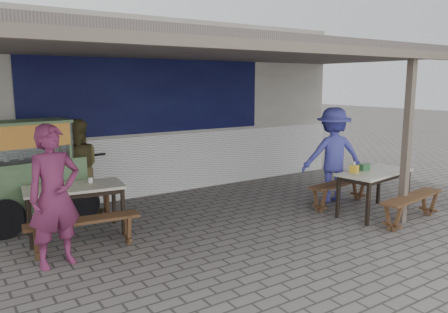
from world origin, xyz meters
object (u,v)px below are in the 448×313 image
Objects in this scene: patron_right_table at (333,155)px; tissue_box at (354,169)px; bench_left_street at (84,227)px; bench_left_wall at (69,202)px; donation_box at (364,167)px; vendor_cart at (33,169)px; patron_street_side at (54,196)px; bench_right_street at (412,202)px; table_left at (74,191)px; bench_right_wall at (340,187)px; condiment_jar at (90,180)px; condiment_bowl at (51,186)px; table_right at (375,176)px; patron_wall_side at (77,168)px.

tissue_box is at bearing 90.87° from patron_right_table.
patron_right_table is at bearing 6.16° from bench_left_street.
bench_left_wall is 4.72m from tissue_box.
patron_right_table is at bearing 80.80° from donation_box.
patron_street_side reaches higher than vendor_cart.
donation_box is (-0.20, 0.81, 0.47)m from bench_right_street.
table_left is 0.97× the size of bench_left_street.
donation_box is at bearing -99.26° from bench_right_wall.
condiment_jar is at bearing 15.90° from patron_right_table.
bench_left_wall is at bearing -27.04° from vendor_cart.
condiment_jar is (-4.33, 0.84, -0.10)m from patron_right_table.
donation_box is at bearing -34.84° from vendor_cart.
table_left is 6.63× the size of condiment_bowl.
bench_left_street is at bearing -114.31° from condiment_jar.
bench_right_wall is at bearing -29.71° from vendor_cart.
condiment_jar is (-4.19, 1.68, -0.02)m from donation_box.
bench_right_street is (0.09, -0.67, -0.33)m from table_right.
table_left is 4.48m from tissue_box.
donation_box is at bearing -12.76° from table_left.
table_left reaches higher than bench_left_street.
vendor_cart is at bearing 77.98° from patron_street_side.
bench_left_wall is (0.08, 0.69, -0.33)m from table_left.
table_right is 12.31× the size of tissue_box.
patron_wall_side is at bearing 55.91° from bench_left_wall.
bench_right_wall is at bearing -6.61° from table_left.
donation_box is 5.05m from condiment_bowl.
bench_left_street is at bearing -74.61° from condiment_bowl.
patron_street_side is 10.29× the size of donation_box.
patron_street_side is (-5.14, 1.46, 0.54)m from bench_right_street.
donation_box reaches higher than bench_right_wall.
table_left is 4.61m from bench_right_wall.
patron_wall_side is (0.79, 1.90, -0.06)m from patron_street_side.
table_right is 0.75m from bench_right_street.
donation_box is at bearing 158.92° from patron_wall_side.
vendor_cart is 1.81m from patron_street_side.
patron_wall_side is (-4.35, 3.36, 0.48)m from bench_right_street.
patron_right_table is at bearing 84.21° from bench_right_street.
bench_right_street is 5.07m from condiment_jar.
tissue_box is (4.65, -0.67, -0.07)m from patron_street_side.
condiment_jar is (-0.04, -0.86, -0.03)m from patron_wall_side.
vendor_cart is at bearing 167.94° from bench_left_wall.
patron_right_table reaches higher than patron_street_side.
donation_box is at bearing 95.74° from bench_right_street.
patron_wall_side is at bearing -0.79° from vendor_cart.
condiment_bowl is (-4.76, 1.70, -0.03)m from donation_box.
patron_right_table is (-0.06, 1.65, 0.55)m from bench_right_street.
bench_right_wall is 0.95× the size of patron_wall_side.
bench_right_street is 5.57m from condiment_bowl.
bench_right_wall is at bearing 88.62° from donation_box.
bench_left_street is 0.96× the size of bench_right_wall.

